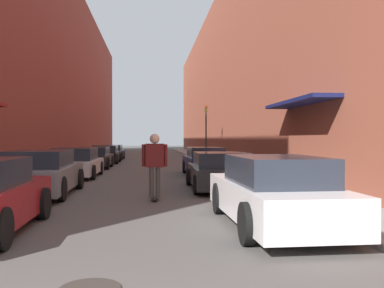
% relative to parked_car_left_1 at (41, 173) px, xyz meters
% --- Properties ---
extents(ground, '(146.55, 146.55, 0.00)m').
position_rel_parked_car_left_1_xyz_m(ground, '(2.92, 15.36, -0.66)').
color(ground, '#4C4947').
extents(curb_strip_left, '(1.80, 66.61, 0.12)m').
position_rel_parked_car_left_1_xyz_m(curb_strip_left, '(-1.84, 22.02, -0.60)').
color(curb_strip_left, gray).
rests_on(curb_strip_left, ground).
extents(curb_strip_right, '(1.80, 66.61, 0.12)m').
position_rel_parked_car_left_1_xyz_m(curb_strip_right, '(7.69, 22.02, -0.60)').
color(curb_strip_right, gray).
rests_on(curb_strip_right, ground).
extents(building_row_left, '(4.90, 66.61, 14.59)m').
position_rel_parked_car_left_1_xyz_m(building_row_left, '(-4.74, 22.02, 6.64)').
color(building_row_left, brown).
rests_on(building_row_left, ground).
extents(building_row_right, '(4.90, 66.61, 13.28)m').
position_rel_parked_car_left_1_xyz_m(building_row_right, '(10.59, 22.02, 5.98)').
color(building_row_right, brown).
rests_on(building_row_right, ground).
extents(parked_car_left_1, '(1.98, 4.81, 1.36)m').
position_rel_parked_car_left_1_xyz_m(parked_car_left_1, '(0.00, 0.00, 0.00)').
color(parked_car_left_1, gray).
rests_on(parked_car_left_1, ground).
extents(parked_car_left_2, '(2.00, 4.36, 1.30)m').
position_rel_parked_car_left_1_xyz_m(parked_car_left_2, '(0.02, 5.93, -0.04)').
color(parked_car_left_2, silver).
rests_on(parked_car_left_2, ground).
extents(parked_car_left_3, '(1.95, 3.99, 1.23)m').
position_rel_parked_car_left_1_xyz_m(parked_car_left_3, '(0.06, 11.67, -0.06)').
color(parked_car_left_3, '#232326').
rests_on(parked_car_left_3, ground).
extents(parked_car_left_4, '(1.94, 4.41, 1.24)m').
position_rel_parked_car_left_1_xyz_m(parked_car_left_4, '(0.18, 16.93, -0.06)').
color(parked_car_left_4, black).
rests_on(parked_car_left_4, ground).
extents(parked_car_left_5, '(2.05, 4.18, 1.19)m').
position_rel_parked_car_left_1_xyz_m(parked_car_left_5, '(0.09, 22.05, -0.07)').
color(parked_car_left_5, navy).
rests_on(parked_car_left_5, ground).
extents(parked_car_right_0, '(1.88, 4.71, 1.37)m').
position_rel_parked_car_left_1_xyz_m(parked_car_right_0, '(5.68, -5.19, 0.00)').
color(parked_car_right_0, silver).
rests_on(parked_car_right_0, ground).
extents(parked_car_right_1, '(2.03, 4.37, 1.25)m').
position_rel_parked_car_left_1_xyz_m(parked_car_right_1, '(5.62, 0.91, -0.06)').
color(parked_car_right_1, '#232326').
rests_on(parked_car_right_1, ground).
extents(parked_car_right_2, '(1.86, 4.29, 1.31)m').
position_rel_parked_car_left_1_xyz_m(parked_car_right_2, '(5.81, 6.42, -0.03)').
color(parked_car_right_2, navy).
rests_on(parked_car_right_2, ground).
extents(skateboarder, '(0.71, 0.78, 1.84)m').
position_rel_parked_car_left_1_xyz_m(skateboarder, '(3.41, -1.46, 0.48)').
color(skateboarder, black).
rests_on(skateboarder, ground).
extents(traffic_light, '(0.16, 0.22, 3.90)m').
position_rel_parked_car_left_1_xyz_m(traffic_light, '(7.16, 16.29, 1.84)').
color(traffic_light, '#2D2D2D').
rests_on(traffic_light, curb_strip_right).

